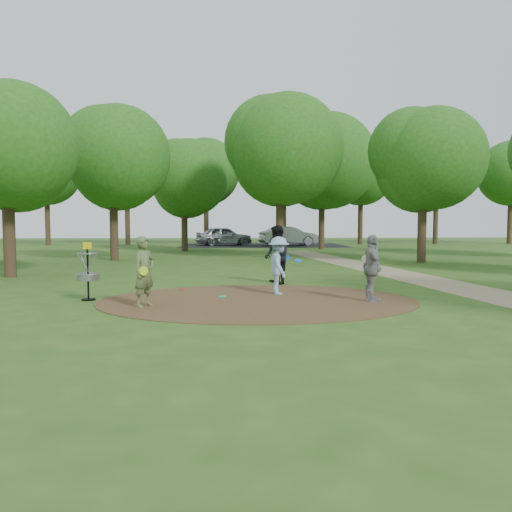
{
  "coord_description": "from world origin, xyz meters",
  "views": [
    {
      "loc": [
        -0.68,
        -13.02,
        2.1
      ],
      "look_at": [
        0.0,
        1.2,
        1.1
      ],
      "focal_mm": 35.0,
      "sensor_mm": 36.0,
      "label": 1
    }
  ],
  "objects": [
    {
      "name": "footpath",
      "position": [
        6.5,
        2.0,
        0.01
      ],
      "size": [
        7.55,
        39.89,
        0.01
      ],
      "primitive_type": "cube",
      "rotation": [
        0.0,
        0.0,
        0.14
      ],
      "color": "#8C7A5B",
      "rests_on": "ground"
    },
    {
      "name": "player_waiting_with_disc",
      "position": [
        2.93,
        -0.35,
        0.87
      ],
      "size": [
        0.54,
        1.07,
        1.75
      ],
      "color": "gray",
      "rests_on": "ground"
    },
    {
      "name": "player_walking_with_disc",
      "position": [
        0.81,
        3.46,
        0.99
      ],
      "size": [
        1.01,
        1.14,
        1.97
      ],
      "color": "black",
      "rests_on": "ground"
    },
    {
      "name": "disc_ground_cyan",
      "position": [
        -0.96,
        0.62,
        0.03
      ],
      "size": [
        0.22,
        0.22,
        0.02
      ],
      "primitive_type": "cylinder",
      "color": "#18C0A9",
      "rests_on": "dirt_clearing"
    },
    {
      "name": "ground",
      "position": [
        0.0,
        0.0,
        0.0
      ],
      "size": [
        100.0,
        100.0,
        0.0
      ],
      "primitive_type": "plane",
      "color": "#2D5119",
      "rests_on": "ground"
    },
    {
      "name": "disc_golf_basket",
      "position": [
        -4.5,
        0.3,
        0.87
      ],
      "size": [
        0.63,
        0.63,
        1.54
      ],
      "color": "black",
      "rests_on": "ground"
    },
    {
      "name": "dirt_clearing",
      "position": [
        0.0,
        0.0,
        0.01
      ],
      "size": [
        8.4,
        8.4,
        0.02
      ],
      "primitive_type": "cylinder",
      "color": "#47301C",
      "rests_on": "ground"
    },
    {
      "name": "disc_ground_red",
      "position": [
        -2.19,
        2.05,
        0.03
      ],
      "size": [
        0.22,
        0.22,
        0.02
      ],
      "primitive_type": "cylinder",
      "color": "red",
      "rests_on": "dirt_clearing"
    },
    {
      "name": "car_left",
      "position": [
        -1.38,
        30.15,
        0.82
      ],
      "size": [
        5.14,
        3.19,
        1.63
      ],
      "primitive_type": "imported",
      "rotation": [
        0.0,
        0.0,
        1.85
      ],
      "color": "#929599",
      "rests_on": "ground"
    },
    {
      "name": "player_throwing_with_disc",
      "position": [
        0.64,
        1.12,
        0.83
      ],
      "size": [
        1.04,
        1.14,
        1.66
      ],
      "color": "#86ADC9",
      "rests_on": "ground"
    },
    {
      "name": "parking_lot",
      "position": [
        2.0,
        30.0,
        0.0
      ],
      "size": [
        14.0,
        8.0,
        0.01
      ],
      "primitive_type": "cube",
      "color": "black",
      "rests_on": "ground"
    },
    {
      "name": "tree_ring",
      "position": [
        3.3,
        10.48,
        5.37
      ],
      "size": [
        37.2,
        45.93,
        9.87
      ],
      "color": "#332316",
      "rests_on": "ground"
    },
    {
      "name": "player_observer_with_disc",
      "position": [
        -2.82,
        -0.85,
        0.87
      ],
      "size": [
        0.69,
        0.75,
        1.73
      ],
      "color": "#57683C",
      "rests_on": "ground"
    },
    {
      "name": "car_right",
      "position": [
        4.19,
        29.61,
        0.83
      ],
      "size": [
        5.28,
        2.8,
        1.65
      ],
      "primitive_type": "imported",
      "rotation": [
        0.0,
        0.0,
        1.79
      ],
      "color": "#929599",
      "rests_on": "ground"
    }
  ]
}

